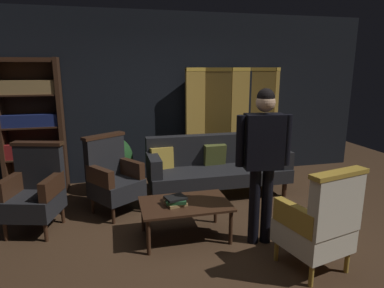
{
  "coord_description": "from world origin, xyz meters",
  "views": [
    {
      "loc": [
        -1.0,
        -3.22,
        1.91
      ],
      "look_at": [
        0.0,
        0.8,
        0.95
      ],
      "focal_mm": 31.17,
      "sensor_mm": 36.0,
      "label": 1
    }
  ],
  "objects_px": {
    "standing_figure": "(263,153)",
    "coffee_table": "(185,207)",
    "book_black_cloth": "(176,198)",
    "bookshelf": "(32,124)",
    "folding_screen": "(240,119)",
    "book_green_cloth": "(176,200)",
    "armchair_wing_left": "(35,190)",
    "armchair_wing_right": "(113,177)",
    "potted_plant": "(114,161)",
    "velvet_couch": "(217,164)",
    "armchair_gilt_accent": "(319,223)",
    "book_tan_leather": "(176,203)"
  },
  "relations": [
    {
      "from": "velvet_couch",
      "to": "standing_figure",
      "type": "distance_m",
      "value": 1.66
    },
    {
      "from": "armchair_gilt_accent",
      "to": "standing_figure",
      "type": "bearing_deg",
      "value": 115.61
    },
    {
      "from": "potted_plant",
      "to": "armchair_wing_right",
      "type": "bearing_deg",
      "value": -91.87
    },
    {
      "from": "armchair_wing_left",
      "to": "book_black_cloth",
      "type": "distance_m",
      "value": 1.69
    },
    {
      "from": "coffee_table",
      "to": "book_green_cloth",
      "type": "relative_size",
      "value": 4.64
    },
    {
      "from": "folding_screen",
      "to": "potted_plant",
      "type": "bearing_deg",
      "value": -167.22
    },
    {
      "from": "armchair_gilt_accent",
      "to": "armchair_wing_left",
      "type": "relative_size",
      "value": 1.0
    },
    {
      "from": "armchair_wing_left",
      "to": "potted_plant",
      "type": "xyz_separation_m",
      "value": [
        0.93,
        1.02,
        0.02
      ]
    },
    {
      "from": "bookshelf",
      "to": "velvet_couch",
      "type": "distance_m",
      "value": 2.87
    },
    {
      "from": "book_black_cloth",
      "to": "coffee_table",
      "type": "bearing_deg",
      "value": 12.4
    },
    {
      "from": "armchair_wing_left",
      "to": "armchair_wing_right",
      "type": "bearing_deg",
      "value": 17.94
    },
    {
      "from": "armchair_wing_left",
      "to": "standing_figure",
      "type": "bearing_deg",
      "value": -20.62
    },
    {
      "from": "coffee_table",
      "to": "book_black_cloth",
      "type": "relative_size",
      "value": 4.58
    },
    {
      "from": "folding_screen",
      "to": "book_green_cloth",
      "type": "xyz_separation_m",
      "value": [
        -1.61,
        -2.18,
        -0.51
      ]
    },
    {
      "from": "potted_plant",
      "to": "book_black_cloth",
      "type": "height_order",
      "value": "potted_plant"
    },
    {
      "from": "armchair_gilt_accent",
      "to": "book_black_cloth",
      "type": "relative_size",
      "value": 4.77
    },
    {
      "from": "coffee_table",
      "to": "armchair_wing_left",
      "type": "relative_size",
      "value": 0.96
    },
    {
      "from": "folding_screen",
      "to": "bookshelf",
      "type": "bearing_deg",
      "value": -177.43
    },
    {
      "from": "armchair_wing_right",
      "to": "standing_figure",
      "type": "xyz_separation_m",
      "value": [
        1.55,
        -1.21,
        0.54
      ]
    },
    {
      "from": "velvet_couch",
      "to": "coffee_table",
      "type": "xyz_separation_m",
      "value": [
        -0.78,
        -1.26,
        -0.08
      ]
    },
    {
      "from": "standing_figure",
      "to": "book_black_cloth",
      "type": "bearing_deg",
      "value": 163.12
    },
    {
      "from": "armchair_wing_left",
      "to": "book_tan_leather",
      "type": "relative_size",
      "value": 4.95
    },
    {
      "from": "armchair_wing_left",
      "to": "book_black_cloth",
      "type": "relative_size",
      "value": 4.77
    },
    {
      "from": "armchair_wing_right",
      "to": "standing_figure",
      "type": "height_order",
      "value": "standing_figure"
    },
    {
      "from": "armchair_wing_left",
      "to": "standing_figure",
      "type": "relative_size",
      "value": 0.61
    },
    {
      "from": "armchair_wing_right",
      "to": "book_black_cloth",
      "type": "xyz_separation_m",
      "value": [
        0.66,
        -0.94,
        0.01
      ]
    },
    {
      "from": "armchair_wing_right",
      "to": "book_black_cloth",
      "type": "distance_m",
      "value": 1.15
    },
    {
      "from": "bookshelf",
      "to": "armchair_wing_left",
      "type": "relative_size",
      "value": 1.97
    },
    {
      "from": "standing_figure",
      "to": "coffee_table",
      "type": "bearing_deg",
      "value": 159.22
    },
    {
      "from": "armchair_wing_right",
      "to": "book_tan_leather",
      "type": "relative_size",
      "value": 4.95
    },
    {
      "from": "book_black_cloth",
      "to": "bookshelf",
      "type": "bearing_deg",
      "value": 131.72
    },
    {
      "from": "coffee_table",
      "to": "armchair_gilt_accent",
      "type": "xyz_separation_m",
      "value": [
        1.08,
        -0.92,
        0.12
      ]
    },
    {
      "from": "armchair_gilt_accent",
      "to": "potted_plant",
      "type": "distance_m",
      "value": 3.15
    },
    {
      "from": "armchair_wing_left",
      "to": "folding_screen",
      "type": "bearing_deg",
      "value": 25.72
    },
    {
      "from": "book_green_cloth",
      "to": "book_black_cloth",
      "type": "distance_m",
      "value": 0.03
    },
    {
      "from": "velvet_couch",
      "to": "potted_plant",
      "type": "distance_m",
      "value": 1.58
    },
    {
      "from": "armchair_gilt_accent",
      "to": "armchair_wing_left",
      "type": "bearing_deg",
      "value": 150.66
    },
    {
      "from": "potted_plant",
      "to": "book_tan_leather",
      "type": "bearing_deg",
      "value": -69.17
    },
    {
      "from": "armchair_wing_right",
      "to": "potted_plant",
      "type": "xyz_separation_m",
      "value": [
        0.02,
        0.73,
        0.02
      ]
    },
    {
      "from": "velvet_couch",
      "to": "armchair_wing_left",
      "type": "xyz_separation_m",
      "value": [
        -2.45,
        -0.63,
        0.04
      ]
    },
    {
      "from": "folding_screen",
      "to": "book_black_cloth",
      "type": "height_order",
      "value": "folding_screen"
    },
    {
      "from": "folding_screen",
      "to": "book_black_cloth",
      "type": "relative_size",
      "value": 9.55
    },
    {
      "from": "armchair_gilt_accent",
      "to": "armchair_wing_right",
      "type": "xyz_separation_m",
      "value": [
        -1.85,
        1.84,
        0.0
      ]
    },
    {
      "from": "velvet_couch",
      "to": "coffee_table",
      "type": "height_order",
      "value": "velvet_couch"
    },
    {
      "from": "book_green_cloth",
      "to": "armchair_wing_right",
      "type": "bearing_deg",
      "value": 124.92
    },
    {
      "from": "armchair_wing_right",
      "to": "standing_figure",
      "type": "relative_size",
      "value": 0.61
    },
    {
      "from": "folding_screen",
      "to": "velvet_couch",
      "type": "bearing_deg",
      "value": -128.75
    },
    {
      "from": "armchair_gilt_accent",
      "to": "book_tan_leather",
      "type": "xyz_separation_m",
      "value": [
        -1.19,
        0.89,
        -0.05
      ]
    },
    {
      "from": "bookshelf",
      "to": "velvet_couch",
      "type": "bearing_deg",
      "value": -15.32
    },
    {
      "from": "coffee_table",
      "to": "book_green_cloth",
      "type": "bearing_deg",
      "value": -167.6
    }
  ]
}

